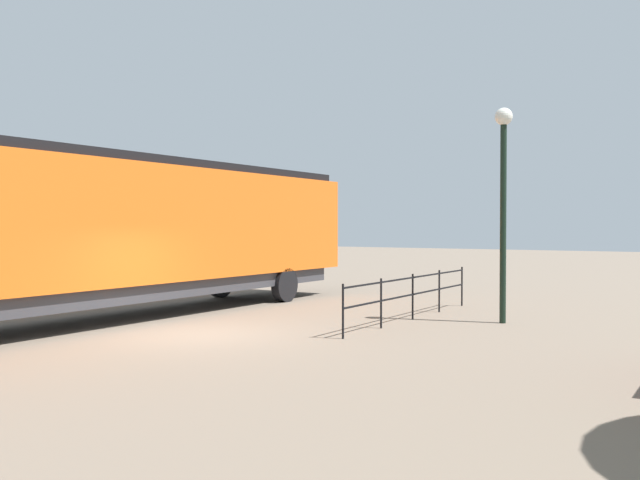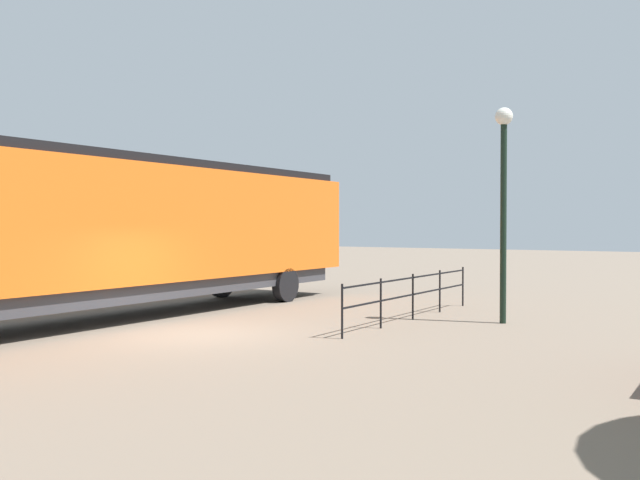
% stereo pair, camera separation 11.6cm
% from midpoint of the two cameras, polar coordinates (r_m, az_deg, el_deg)
% --- Properties ---
extents(ground_plane, '(120.00, 120.00, 0.00)m').
position_cam_midpoint_polar(ground_plane, '(15.97, -10.41, -7.75)').
color(ground_plane, '#756656').
extents(locomotive, '(3.04, 17.48, 4.31)m').
position_cam_midpoint_polar(locomotive, '(19.34, -15.27, 0.96)').
color(locomotive, orange).
rests_on(locomotive, ground_plane).
extents(lamp_post, '(0.45, 0.45, 5.47)m').
position_cam_midpoint_polar(lamp_post, '(18.00, 14.85, 4.89)').
color(lamp_post, black).
rests_on(lamp_post, ground_plane).
extents(platform_fence, '(0.05, 7.38, 1.21)m').
position_cam_midpoint_polar(platform_fence, '(18.26, 7.55, -4.17)').
color(platform_fence, black).
rests_on(platform_fence, ground_plane).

